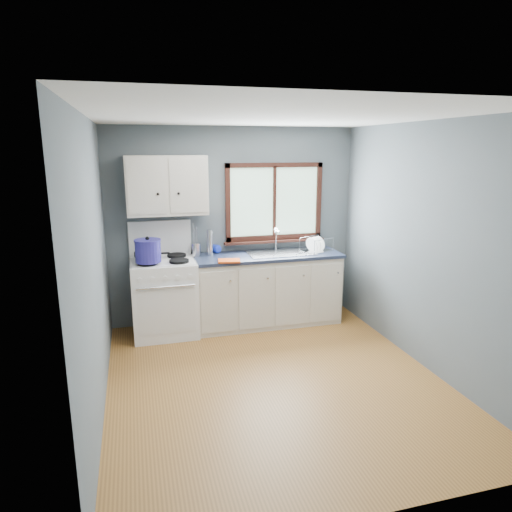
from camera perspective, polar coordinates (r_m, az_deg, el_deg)
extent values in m
cube|color=#9C652D|center=(4.68, 2.37, -15.30)|extent=(3.20, 3.60, 0.02)
cube|color=white|center=(4.12, 2.73, 17.20)|extent=(3.20, 3.60, 0.02)
cube|color=slate|center=(5.94, -2.77, 3.80)|extent=(3.20, 0.02, 2.50)
cube|color=slate|center=(2.64, 14.69, -8.97)|extent=(3.20, 0.02, 2.50)
cube|color=slate|center=(4.05, -19.74, -1.49)|extent=(0.02, 3.60, 2.50)
cube|color=slate|center=(4.95, 20.61, 1.02)|extent=(0.02, 3.60, 2.50)
cube|color=white|center=(5.67, -11.37, -5.15)|extent=(0.76, 0.65, 0.92)
cube|color=white|center=(5.79, -11.89, 2.18)|extent=(0.76, 0.05, 0.44)
cube|color=silver|center=(5.54, -11.59, -0.58)|extent=(0.72, 0.59, 0.01)
cylinder|color=black|center=(5.38, -13.40, -0.86)|extent=(0.23, 0.23, 0.03)
cylinder|color=black|center=(5.40, -9.59, -0.63)|extent=(0.23, 0.23, 0.03)
cylinder|color=black|center=(5.68, -13.51, -0.14)|extent=(0.23, 0.23, 0.03)
cylinder|color=black|center=(5.69, -9.89, 0.08)|extent=(0.23, 0.23, 0.03)
cylinder|color=silver|center=(5.27, -11.22, -3.83)|extent=(0.66, 0.02, 0.02)
cube|color=silver|center=(5.38, -11.09, -6.82)|extent=(0.66, 0.01, 0.55)
cube|color=beige|center=(5.91, 1.36, -4.31)|extent=(1.85, 0.60, 0.88)
cube|color=black|center=(6.06, 1.29, -7.85)|extent=(1.85, 0.54, 0.08)
cube|color=#192032|center=(5.79, 1.39, 0.04)|extent=(1.89, 0.64, 0.04)
cube|color=silver|center=(5.84, 3.08, 0.36)|extent=(0.84, 0.46, 0.01)
cube|color=silver|center=(5.80, 1.19, -0.46)|extent=(0.36, 0.40, 0.14)
cube|color=silver|center=(5.92, 4.91, -0.21)|extent=(0.36, 0.40, 0.14)
cylinder|color=silver|center=(6.00, 2.50, 2.05)|extent=(0.02, 0.02, 0.28)
cylinder|color=silver|center=(5.91, 2.72, 3.16)|extent=(0.02, 0.16, 0.02)
sphere|color=silver|center=(5.97, 2.52, 3.37)|extent=(0.04, 0.04, 0.04)
cube|color=#9EC6A8|center=(6.01, 2.27, 6.81)|extent=(1.22, 0.01, 0.92)
cube|color=#351710|center=(5.96, 2.36, 11.29)|extent=(1.30, 0.05, 0.06)
cube|color=#351710|center=(6.07, 2.28, 2.38)|extent=(1.30, 0.05, 0.06)
cube|color=#351710|center=(5.84, -3.54, 6.61)|extent=(0.06, 0.05, 1.00)
cube|color=#351710|center=(6.21, 7.83, 6.91)|extent=(0.06, 0.05, 1.00)
cube|color=#351710|center=(6.00, 2.32, 6.79)|extent=(0.03, 0.05, 0.92)
cube|color=#351710|center=(6.05, 2.36, 1.86)|extent=(1.36, 0.10, 0.03)
cube|color=beige|center=(5.57, -11.09, 8.65)|extent=(0.95, 0.32, 0.70)
cube|color=beige|center=(5.40, -13.49, 8.38)|extent=(0.44, 0.01, 0.62)
cube|color=beige|center=(5.43, -8.43, 8.63)|extent=(0.44, 0.01, 0.62)
sphere|color=black|center=(5.39, -12.16, 7.60)|extent=(0.03, 0.03, 0.03)
sphere|color=black|center=(5.41, -9.65, 7.72)|extent=(0.03, 0.03, 0.03)
cylinder|color=black|center=(5.66, -13.57, 0.25)|extent=(0.30, 0.30, 0.06)
cube|color=black|center=(5.65, -11.53, 0.35)|extent=(0.16, 0.04, 0.02)
cylinder|color=navy|center=(5.35, -13.35, 0.57)|extent=(0.37, 0.37, 0.25)
cylinder|color=navy|center=(5.32, -13.43, 1.92)|extent=(0.38, 0.38, 0.02)
sphere|color=black|center=(5.32, -13.44, 2.15)|extent=(0.06, 0.06, 0.04)
cylinder|color=silver|center=(5.73, -7.58, 0.82)|extent=(0.16, 0.16, 0.16)
cylinder|color=silver|center=(5.71, -7.41, 2.48)|extent=(0.01, 0.01, 0.24)
cylinder|color=silver|center=(5.71, -7.84, 2.69)|extent=(0.01, 0.01, 0.28)
cylinder|color=silver|center=(5.68, -7.65, 2.31)|extent=(0.01, 0.01, 0.22)
cylinder|color=silver|center=(5.72, -5.82, 1.66)|extent=(0.08, 0.08, 0.32)
imported|color=#172CBA|center=(5.81, -4.70, 1.64)|extent=(0.14, 0.14, 0.28)
cube|color=#D04A14|center=(5.42, -3.38, -0.59)|extent=(0.29, 0.23, 0.02)
cube|color=silver|center=(6.01, 7.53, 0.67)|extent=(0.46, 0.41, 0.01)
cylinder|color=silver|center=(5.77, 7.32, 0.99)|extent=(0.01, 0.01, 0.18)
cylinder|color=silver|center=(6.03, 9.62, 1.45)|extent=(0.01, 0.01, 0.18)
cylinder|color=silver|center=(5.95, 5.46, 1.41)|extent=(0.01, 0.01, 0.18)
cylinder|color=silver|center=(6.20, 7.76, 1.84)|extent=(0.01, 0.01, 0.18)
cylinder|color=silver|center=(5.88, 8.52, 2.07)|extent=(0.32, 0.15, 0.01)
cylinder|color=silver|center=(6.06, 6.66, 2.45)|extent=(0.32, 0.15, 0.01)
cylinder|color=white|center=(5.92, 6.97, 1.40)|extent=(0.13, 0.20, 0.19)
cylinder|color=white|center=(5.97, 7.44, 1.49)|extent=(0.13, 0.20, 0.19)
cylinder|color=white|center=(6.03, 7.90, 1.58)|extent=(0.13, 0.20, 0.19)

